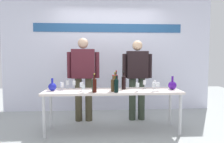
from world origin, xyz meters
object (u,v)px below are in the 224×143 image
at_px(wine_glass_left_0, 83,87).
at_px(wine_glass_right_1, 158,84).
at_px(display_table, 113,94).
at_px(wine_bottle_3, 113,84).
at_px(decanter_blue_right, 172,85).
at_px(presenter_right, 137,75).
at_px(wine_glass_right_3, 154,85).
at_px(wine_glass_right_4, 155,83).
at_px(wine_bottle_4, 116,85).
at_px(wine_glass_left_1, 62,85).
at_px(presenter_left, 83,73).
at_px(wine_glass_left_3, 74,83).
at_px(wine_bottle_2, 116,81).
at_px(wine_bottle_5, 94,84).
at_px(wine_glass_right_2, 137,85).
at_px(wine_glass_left_4, 82,85).
at_px(wine_bottle_0, 95,85).
at_px(wine_bottle_1, 124,82).
at_px(wine_glass_right_0, 145,83).
at_px(wine_glass_left_2, 67,83).
at_px(decanter_blue_left, 52,87).
at_px(wine_bottle_6, 115,82).

bearing_deg(wine_glass_left_0, wine_glass_right_1, 5.38).
relative_size(display_table, wine_bottle_3, 8.47).
distance_m(decanter_blue_right, presenter_right, 0.82).
bearing_deg(wine_glass_right_3, wine_glass_right_4, 71.77).
bearing_deg(wine_glass_right_4, wine_bottle_4, -155.07).
relative_size(presenter_right, wine_glass_left_1, 11.90).
distance_m(wine_bottle_4, wine_glass_right_1, 0.73).
height_order(presenter_left, wine_bottle_4, presenter_left).
bearing_deg(wine_glass_left_3, wine_bottle_2, -1.41).
xyz_separation_m(presenter_left, wine_bottle_5, (0.23, -0.74, -0.12)).
bearing_deg(wine_glass_left_3, wine_glass_right_2, -16.76).
height_order(presenter_right, wine_glass_left_4, presenter_right).
bearing_deg(presenter_left, wine_glass_right_4, -21.08).
xyz_separation_m(wine_bottle_2, wine_glass_right_2, (0.33, -0.31, -0.03)).
xyz_separation_m(presenter_left, wine_glass_right_4, (1.32, -0.51, -0.14)).
xyz_separation_m(wine_bottle_4, wine_glass_right_2, (0.36, 0.08, -0.02)).
xyz_separation_m(wine_bottle_0, wine_bottle_1, (0.51, 0.29, 0.01)).
relative_size(wine_bottle_2, wine_bottle_3, 1.19).
height_order(decanter_blue_right, wine_bottle_0, wine_bottle_0).
relative_size(wine_glass_left_1, wine_glass_right_0, 0.89).
xyz_separation_m(wine_glass_left_2, wine_glass_right_1, (1.58, -0.36, 0.00)).
relative_size(wine_bottle_2, wine_glass_right_3, 2.18).
height_order(decanter_blue_right, wine_glass_left_2, decanter_blue_right).
xyz_separation_m(display_table, wine_glass_right_0, (0.59, 0.13, 0.17)).
bearing_deg(decanter_blue_right, wine_glass_right_1, -157.83).
relative_size(display_table, wine_glass_right_0, 15.21).
bearing_deg(wine_glass_right_1, wine_glass_right_0, 125.36).
distance_m(wine_bottle_2, wine_glass_right_1, 0.75).
bearing_deg(wine_glass_right_1, wine_bottle_0, -175.58).
height_order(decanter_blue_left, wine_glass_right_1, decanter_blue_left).
bearing_deg(wine_glass_right_0, presenter_left, 156.40).
relative_size(wine_glass_left_3, wine_glass_left_4, 1.02).
distance_m(display_table, wine_glass_right_4, 0.80).
bearing_deg(wine_glass_right_2, decanter_blue_left, 174.28).
distance_m(wine_glass_left_4, wine_glass_right_4, 1.32).
xyz_separation_m(presenter_right, wine_glass_left_4, (-1.07, -0.71, -0.10)).
bearing_deg(wine_glass_left_2, wine_glass_left_0, -55.49).
bearing_deg(wine_glass_left_2, wine_glass_right_2, -17.35).
bearing_deg(wine_glass_left_3, display_table, -15.10).
height_order(decanter_blue_left, wine_glass_right_3, decanter_blue_left).
bearing_deg(wine_glass_left_1, wine_bottle_1, 1.03).
height_order(decanter_blue_right, wine_glass_left_3, decanter_blue_right).
bearing_deg(wine_bottle_0, wine_bottle_2, 43.83).
bearing_deg(wine_bottle_2, wine_glass_left_2, 175.46).
xyz_separation_m(wine_bottle_6, wine_glass_left_2, (-0.86, 0.18, -0.03)).
distance_m(decanter_blue_left, wine_glass_right_4, 1.81).
relative_size(wine_bottle_5, wine_glass_left_3, 1.98).
bearing_deg(display_table, wine_bottle_2, 64.91).
bearing_deg(wine_bottle_4, wine_glass_right_0, 32.70).
height_order(wine_bottle_1, wine_bottle_4, wine_bottle_1).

